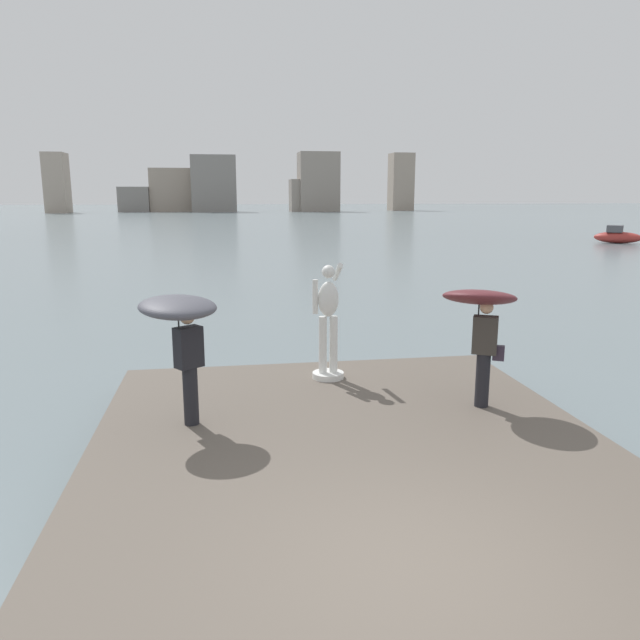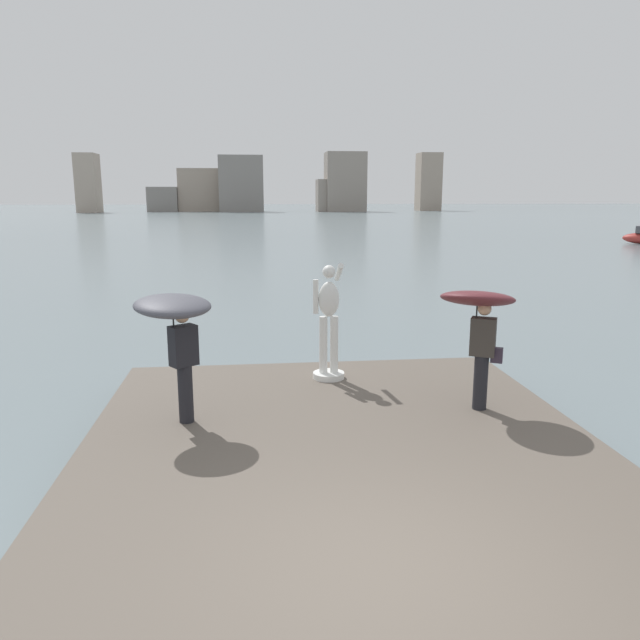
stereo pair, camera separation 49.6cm
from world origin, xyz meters
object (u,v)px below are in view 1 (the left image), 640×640
statue_white_figure (328,325)px  onlooker_left (181,322)px  onlooker_right (481,311)px  boat_mid (617,236)px

statue_white_figure → onlooker_left: (-2.49, -1.99, 0.55)m
statue_white_figure → onlooker_right: (2.12, -1.84, 0.54)m
onlooker_right → boat_mid: 43.51m
onlooker_right → boat_mid: size_ratio=0.56×
onlooker_right → onlooker_left: bearing=-178.2°
onlooker_left → boat_mid: size_ratio=0.56×
onlooker_left → statue_white_figure: bearing=38.6°
statue_white_figure → onlooker_right: size_ratio=1.08×
statue_white_figure → onlooker_right: 2.86m
onlooker_right → boat_mid: onlooker_right is taller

